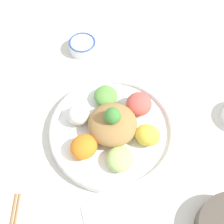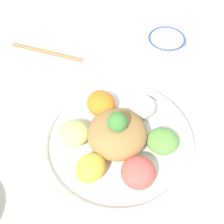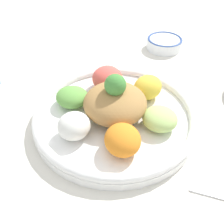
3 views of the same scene
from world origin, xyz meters
TOP-DOWN VIEW (x-y plane):
  - ground_plane at (0.00, 0.00)m, footprint 2.40×2.40m
  - salad_platter at (0.00, 0.03)m, footprint 0.38×0.38m
  - sauce_bowl_red at (0.35, 0.06)m, footprint 0.09×0.09m
  - serving_spoon_extra at (0.30, 0.25)m, footprint 0.04×0.13m

SIDE VIEW (x-z plane):
  - ground_plane at x=0.00m, z-range 0.00..0.00m
  - serving_spoon_extra at x=0.30m, z-range 0.00..0.01m
  - sauce_bowl_red at x=0.35m, z-range 0.00..0.04m
  - salad_platter at x=0.00m, z-range -0.03..0.09m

